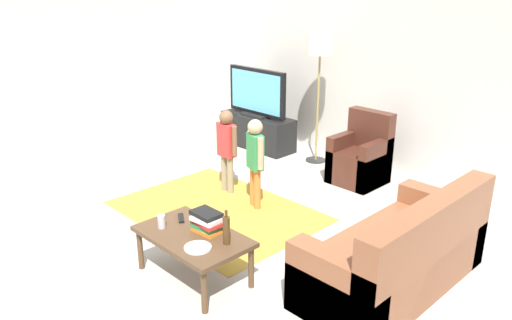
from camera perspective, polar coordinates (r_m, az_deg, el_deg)
name	(u,v)px	position (r m, az deg, el deg)	size (l,w,h in m)	color
ground	(214,234)	(5.24, -4.74, -8.26)	(7.80, 7.80, 0.00)	#B2ADA3
wall_back	(386,67)	(7.01, 14.40, 10.08)	(6.00, 0.12, 2.70)	silver
wall_left	(66,66)	(7.30, -20.57, 9.81)	(0.12, 6.00, 2.70)	silver
area_rug	(217,211)	(5.72, -4.40, -5.69)	(2.20, 1.60, 0.01)	#B28C33
tv_stand	(258,132)	(7.75, 0.20, 3.19)	(1.20, 0.44, 0.50)	black
tv	(257,93)	(7.59, 0.10, 7.53)	(1.10, 0.28, 0.71)	black
couch	(402,258)	(4.42, 16.09, -10.46)	(0.80, 1.80, 0.86)	brown
armchair	(361,159)	(6.55, 11.74, 0.09)	(0.60, 0.60, 0.90)	#472319
floor_lamp	(320,51)	(6.92, 7.20, 12.04)	(0.36, 0.36, 1.78)	#262626
child_near_tv	(227,144)	(6.01, -3.31, 1.83)	(0.34, 0.16, 1.01)	gray
child_center	(255,155)	(5.58, -0.09, 0.51)	(0.33, 0.19, 1.03)	orange
coffee_table	(193,239)	(4.39, -7.07, -8.81)	(1.00, 0.60, 0.42)	#513823
book_stack	(207,222)	(4.35, -5.48, -6.89)	(0.28, 0.24, 0.18)	orange
bottle	(226,230)	(4.14, -3.33, -7.81)	(0.06, 0.06, 0.30)	#4C3319
tv_remote	(181,218)	(4.63, -8.40, -6.46)	(0.17, 0.05, 0.02)	black
soda_can	(161,222)	(4.48, -10.56, -6.79)	(0.07, 0.07, 0.12)	silver
plate	(198,248)	(4.14, -6.55, -9.73)	(0.22, 0.22, 0.02)	white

